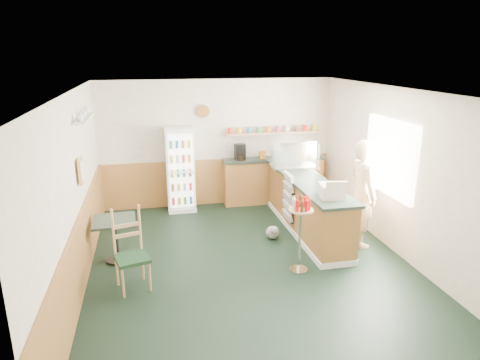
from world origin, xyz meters
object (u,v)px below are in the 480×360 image
object	(u,v)px
display_case	(294,156)
cafe_chair	(132,246)
cash_register	(332,191)
shopkeeper	(362,194)
condiment_stand	(301,221)
drinks_fridge	(180,170)
cafe_table	(115,232)

from	to	relation	value
display_case	cafe_chair	xyz separation A→B (m)	(-3.12, -2.12, -0.65)
display_case	cash_register	size ratio (longest dim) A/B	2.33
display_case	cafe_chair	distance (m)	3.82
cash_register	shopkeeper	distance (m)	0.78
display_case	cash_register	distance (m)	1.82
cash_register	display_case	bearing A→B (deg)	101.38
display_case	condiment_stand	distance (m)	2.34
display_case	cafe_chair	world-z (taller)	display_case
display_case	condiment_stand	world-z (taller)	display_case
drinks_fridge	cafe_table	size ratio (longest dim) A/B	2.48
cafe_table	cafe_chair	bearing A→B (deg)	-71.07
drinks_fridge	cafe_table	world-z (taller)	drinks_fridge
cafe_table	drinks_fridge	bearing A→B (deg)	60.75
cash_register	shopkeeper	xyz separation A→B (m)	(0.70, 0.30, -0.19)
drinks_fridge	cash_register	size ratio (longest dim) A/B	4.55
cash_register	cafe_chair	distance (m)	3.17
drinks_fridge	shopkeeper	xyz separation A→B (m)	(2.89, -2.39, 0.05)
drinks_fridge	cash_register	xyz separation A→B (m)	(2.19, -2.68, 0.24)
drinks_fridge	display_case	size ratio (longest dim) A/B	1.95
condiment_stand	cafe_table	distance (m)	2.91
display_case	cafe_table	world-z (taller)	display_case
condiment_stand	cafe_chair	distance (m)	2.48
shopkeeper	cafe_chair	bearing A→B (deg)	97.79
cafe_chair	display_case	bearing A→B (deg)	18.76
shopkeeper	cafe_chair	xyz separation A→B (m)	(-3.82, -0.60, -0.32)
drinks_fridge	shopkeeper	size ratio (longest dim) A/B	0.95
cafe_table	cafe_chair	distance (m)	0.88
cafe_table	shopkeeper	bearing A→B (deg)	-3.12
shopkeeper	cash_register	bearing A→B (deg)	111.74
display_case	cafe_table	size ratio (longest dim) A/B	1.27
cafe_chair	drinks_fridge	bearing A→B (deg)	57.30
condiment_stand	cafe_chair	size ratio (longest dim) A/B	1.00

